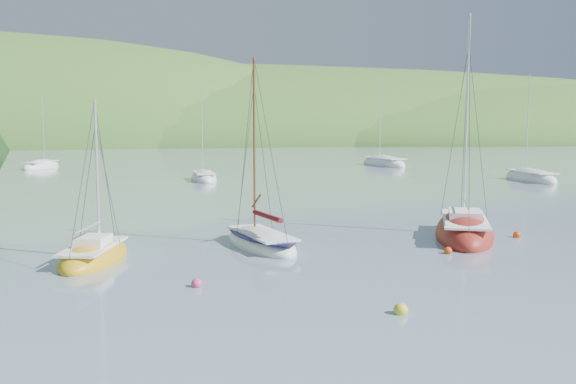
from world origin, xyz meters
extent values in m
plane|color=slate|center=(0.00, 0.00, 0.00)|extent=(700.00, 700.00, 0.00)
ellipsoid|color=#3C6326|center=(0.00, 170.00, 0.00)|extent=(440.00, 110.00, 44.00)
ellipsoid|color=#3C6326|center=(90.00, 160.00, 0.00)|extent=(240.00, 100.00, 34.00)
ellipsoid|color=white|center=(-1.13, 8.68, 0.11)|extent=(3.91, 6.65, 1.53)
cube|color=white|center=(-1.10, 8.56, 0.66)|extent=(2.97, 5.16, 0.10)
cylinder|color=brown|center=(-1.34, 9.40, 4.79)|extent=(0.12, 0.12, 8.35)
ellipsoid|color=#0F1138|center=(-1.13, 8.68, 0.56)|extent=(3.85, 6.58, 0.26)
cylinder|color=#5F1116|center=(-0.93, 7.96, 1.57)|extent=(1.05, 2.96, 0.24)
ellipsoid|color=maroon|center=(9.50, 9.32, 0.17)|extent=(5.86, 8.87, 2.32)
cube|color=white|center=(9.44, 9.17, 0.98)|extent=(4.48, 6.88, 0.10)
cylinder|color=white|center=(9.89, 10.25, 6.19)|extent=(0.12, 0.12, 10.50)
cube|color=white|center=(9.44, 9.17, 1.22)|extent=(2.35, 2.77, 0.42)
cylinder|color=white|center=(9.12, 8.39, 1.89)|extent=(1.61, 3.76, 0.09)
ellipsoid|color=gold|center=(-8.58, 6.74, 0.11)|extent=(3.45, 6.02, 1.54)
cube|color=white|center=(-8.61, 6.63, 0.67)|extent=(2.62, 4.68, 0.10)
cylinder|color=white|center=(-8.43, 7.41, 3.74)|extent=(0.12, 0.12, 6.22)
cube|color=white|center=(-8.61, 6.63, 0.91)|extent=(1.55, 1.82, 0.42)
cylinder|color=white|center=(-8.74, 6.08, 1.58)|extent=(0.70, 2.67, 0.09)
ellipsoid|color=white|center=(-2.48, 42.98, 0.13)|extent=(2.90, 7.04, 1.88)
cube|color=white|center=(-2.47, 42.85, 0.80)|extent=(2.18, 5.48, 0.10)
cylinder|color=white|center=(-2.54, 43.81, 4.89)|extent=(0.12, 0.12, 8.26)
ellipsoid|color=white|center=(21.71, 59.61, 0.18)|extent=(5.18, 9.53, 2.46)
cube|color=white|center=(21.76, 59.44, 1.03)|extent=(3.94, 7.40, 0.10)
cylinder|color=white|center=(21.46, 60.67, 6.42)|extent=(0.12, 0.12, 10.84)
ellipsoid|color=white|center=(-21.86, 62.56, 0.14)|extent=(4.75, 7.56, 1.95)
cube|color=white|center=(-21.91, 62.42, 0.83)|extent=(3.62, 5.87, 0.10)
cylinder|color=white|center=(-21.57, 63.36, 5.07)|extent=(0.12, 0.12, 8.56)
ellipsoid|color=white|center=(29.46, 37.04, 0.16)|extent=(2.91, 8.06, 2.19)
cube|color=white|center=(29.46, 36.87, 0.93)|extent=(2.17, 6.28, 0.10)
cylinder|color=white|center=(29.45, 38.00, 5.70)|extent=(0.12, 0.12, 9.63)
sphere|color=gold|center=(1.81, -2.65, 0.12)|extent=(0.46, 0.46, 0.46)
sphere|color=#D14272|center=(-4.38, 1.71, 0.12)|extent=(0.41, 0.41, 0.41)
sphere|color=#CA410B|center=(12.19, 8.86, 0.12)|extent=(0.41, 0.41, 0.41)
sphere|color=#CA410B|center=(-8.96, 9.50, 0.12)|extent=(0.42, 0.42, 0.42)
sphere|color=#CA410B|center=(7.01, 5.65, 0.12)|extent=(0.37, 0.37, 0.37)
camera|label=1|loc=(-4.95, -21.24, 6.03)|focal=40.00mm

